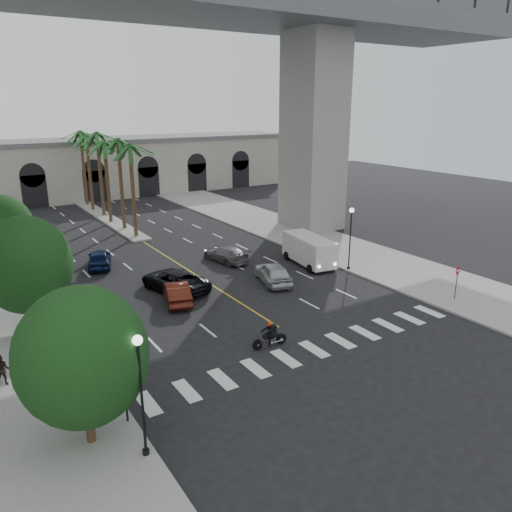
% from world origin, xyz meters
% --- Properties ---
extents(ground, '(140.00, 140.00, 0.00)m').
position_xyz_m(ground, '(0.00, 0.00, 0.00)').
color(ground, black).
rests_on(ground, ground).
extents(sidewalk_right, '(8.00, 100.00, 0.15)m').
position_xyz_m(sidewalk_right, '(15.00, 15.00, 0.07)').
color(sidewalk_right, gray).
rests_on(sidewalk_right, ground).
extents(median, '(2.00, 24.00, 0.20)m').
position_xyz_m(median, '(0.00, 38.00, 0.10)').
color(median, gray).
rests_on(median, ground).
extents(pier_building, '(71.00, 10.50, 8.50)m').
position_xyz_m(pier_building, '(0.00, 55.00, 4.27)').
color(pier_building, beige).
rests_on(pier_building, ground).
extents(bridge, '(75.00, 13.00, 26.00)m').
position_xyz_m(bridge, '(3.42, 22.00, 18.51)').
color(bridge, gray).
rests_on(bridge, ground).
extents(palm_a, '(3.20, 3.20, 10.30)m').
position_xyz_m(palm_a, '(0.00, 28.00, 9.10)').
color(palm_a, '#47331E').
rests_on(palm_a, ground).
extents(palm_b, '(3.20, 3.20, 10.60)m').
position_xyz_m(palm_b, '(0.10, 32.00, 9.37)').
color(palm_b, '#47331E').
rests_on(palm_b, ground).
extents(palm_c, '(3.20, 3.20, 10.10)m').
position_xyz_m(palm_c, '(-0.20, 36.00, 8.91)').
color(palm_c, '#47331E').
rests_on(palm_c, ground).
extents(palm_d, '(3.20, 3.20, 10.90)m').
position_xyz_m(palm_d, '(0.15, 40.00, 9.65)').
color(palm_d, '#47331E').
rests_on(palm_d, ground).
extents(palm_e, '(3.20, 3.20, 10.40)m').
position_xyz_m(palm_e, '(-0.10, 44.00, 9.19)').
color(palm_e, '#47331E').
rests_on(palm_e, ground).
extents(palm_f, '(3.20, 3.20, 10.70)m').
position_xyz_m(palm_f, '(0.20, 48.00, 9.46)').
color(palm_f, '#47331E').
rests_on(palm_f, ground).
extents(street_tree_near, '(5.20, 5.20, 6.89)m').
position_xyz_m(street_tree_near, '(-13.00, -3.00, 4.02)').
color(street_tree_near, '#382616').
rests_on(street_tree_near, ground).
extents(street_tree_mid, '(5.44, 5.44, 7.21)m').
position_xyz_m(street_tree_mid, '(-13.00, 10.00, 4.21)').
color(street_tree_mid, '#382616').
rests_on(street_tree_mid, ground).
extents(street_tree_far, '(5.04, 5.04, 6.68)m').
position_xyz_m(street_tree_far, '(-13.00, 22.00, 3.90)').
color(street_tree_far, '#382616').
rests_on(street_tree_far, ground).
extents(lamp_post_left_near, '(0.40, 0.40, 5.35)m').
position_xyz_m(lamp_post_left_near, '(-11.40, -5.00, 3.22)').
color(lamp_post_left_near, black).
rests_on(lamp_post_left_near, ground).
extents(lamp_post_left_far, '(0.40, 0.40, 5.35)m').
position_xyz_m(lamp_post_left_far, '(-11.40, 16.00, 3.22)').
color(lamp_post_left_far, black).
rests_on(lamp_post_left_far, ground).
extents(lamp_post_right, '(0.40, 0.40, 5.35)m').
position_xyz_m(lamp_post_right, '(11.40, 8.00, 3.22)').
color(lamp_post_right, black).
rests_on(lamp_post_right, ground).
extents(traffic_signal_near, '(0.25, 0.18, 3.65)m').
position_xyz_m(traffic_signal_near, '(-11.30, -2.50, 2.51)').
color(traffic_signal_near, black).
rests_on(traffic_signal_near, ground).
extents(traffic_signal_far, '(0.25, 0.18, 3.65)m').
position_xyz_m(traffic_signal_far, '(-11.30, 1.50, 2.51)').
color(traffic_signal_far, black).
rests_on(traffic_signal_far, ground).
extents(motorcycle_rider, '(2.22, 0.60, 1.60)m').
position_xyz_m(motorcycle_rider, '(-1.93, 0.11, 0.72)').
color(motorcycle_rider, black).
rests_on(motorcycle_rider, ground).
extents(car_a, '(3.19, 5.18, 1.65)m').
position_xyz_m(car_a, '(4.29, 8.92, 0.82)').
color(car_a, '#B2B3B7').
rests_on(car_a, ground).
extents(car_b, '(2.80, 4.86, 1.52)m').
position_xyz_m(car_b, '(-3.71, 9.31, 0.76)').
color(car_b, '#49180E').
rests_on(car_b, ground).
extents(car_c, '(3.99, 6.47, 1.67)m').
position_xyz_m(car_c, '(-2.92, 11.42, 0.84)').
color(car_c, black).
rests_on(car_c, ground).
extents(car_d, '(2.74, 5.12, 1.41)m').
position_xyz_m(car_d, '(3.86, 15.69, 0.71)').
color(car_d, slate).
rests_on(car_d, ground).
extents(car_e, '(3.13, 4.95, 1.57)m').
position_xyz_m(car_e, '(-6.03, 20.16, 0.78)').
color(car_e, '#0D1B3F').
rests_on(car_e, ground).
extents(cargo_van, '(3.04, 6.12, 2.50)m').
position_xyz_m(cargo_van, '(9.49, 10.95, 1.39)').
color(cargo_van, silver).
rests_on(cargo_van, ground).
extents(pedestrian_a, '(0.69, 0.53, 1.67)m').
position_xyz_m(pedestrian_a, '(-11.50, 2.74, 0.99)').
color(pedestrian_a, black).
rests_on(pedestrian_a, sidewalk_left).
extents(pedestrian_b, '(0.95, 0.85, 1.61)m').
position_xyz_m(pedestrian_b, '(-15.50, 3.66, 0.96)').
color(pedestrian_b, black).
rests_on(pedestrian_b, sidewalk_left).
extents(do_not_enter_sign, '(0.63, 0.19, 2.64)m').
position_xyz_m(do_not_enter_sign, '(13.00, -1.22, 1.92)').
color(do_not_enter_sign, black).
rests_on(do_not_enter_sign, ground).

